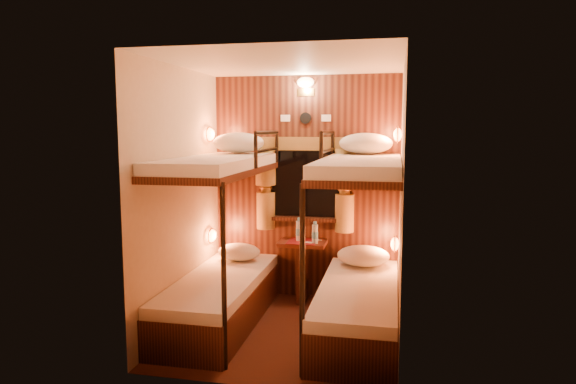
% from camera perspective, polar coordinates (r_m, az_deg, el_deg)
% --- Properties ---
extents(floor, '(2.10, 2.10, 0.00)m').
position_cam_1_polar(floor, '(4.86, -0.25, -15.17)').
color(floor, '#3A1910').
rests_on(floor, ground).
extents(ceiling, '(2.10, 2.10, 0.00)m').
position_cam_1_polar(ceiling, '(4.54, -0.27, 14.16)').
color(ceiling, silver).
rests_on(ceiling, wall_back).
extents(wall_back, '(2.40, 0.00, 2.40)m').
position_cam_1_polar(wall_back, '(5.57, 2.00, 0.46)').
color(wall_back, '#C6B293').
rests_on(wall_back, floor).
extents(wall_front, '(2.40, 0.00, 2.40)m').
position_cam_1_polar(wall_front, '(3.54, -3.81, -3.37)').
color(wall_front, '#C6B293').
rests_on(wall_front, floor).
extents(wall_left, '(0.00, 2.40, 2.40)m').
position_cam_1_polar(wall_left, '(4.85, -11.88, -0.66)').
color(wall_left, '#C6B293').
rests_on(wall_left, floor).
extents(wall_right, '(0.00, 2.40, 2.40)m').
position_cam_1_polar(wall_right, '(4.45, 12.44, -1.37)').
color(wall_right, '#C6B293').
rests_on(wall_right, floor).
extents(back_panel, '(2.00, 0.03, 2.40)m').
position_cam_1_polar(back_panel, '(5.55, 1.97, 0.45)').
color(back_panel, black).
rests_on(back_panel, floor).
extents(bunk_left, '(0.72, 1.90, 1.82)m').
position_cam_1_polar(bunk_left, '(4.91, -7.56, -8.11)').
color(bunk_left, black).
rests_on(bunk_left, floor).
extents(bunk_right, '(0.72, 1.90, 1.82)m').
position_cam_1_polar(bunk_right, '(4.66, 7.84, -8.96)').
color(bunk_right, black).
rests_on(bunk_right, floor).
extents(window, '(1.00, 0.12, 0.79)m').
position_cam_1_polar(window, '(5.53, 1.92, 0.21)').
color(window, black).
rests_on(window, back_panel).
extents(curtains, '(1.10, 0.22, 1.00)m').
position_cam_1_polar(curtains, '(5.49, 1.86, 1.03)').
color(curtains, olive).
rests_on(curtains, back_panel).
extents(back_fixtures, '(0.54, 0.09, 0.48)m').
position_cam_1_polar(back_fixtures, '(5.50, 1.95, 11.30)').
color(back_fixtures, black).
rests_on(back_fixtures, back_panel).
extents(reading_lamps, '(2.00, 0.20, 1.25)m').
position_cam_1_polar(reading_lamps, '(5.22, 1.35, 0.47)').
color(reading_lamps, orange).
rests_on(reading_lamps, wall_left).
extents(table, '(0.50, 0.34, 0.66)m').
position_cam_1_polar(table, '(5.52, 1.61, -7.89)').
color(table, '#4F2012').
rests_on(table, floor).
extents(bottle_left, '(0.07, 0.07, 0.25)m').
position_cam_1_polar(bottle_left, '(5.47, 1.26, -4.33)').
color(bottle_left, '#99BFE5').
rests_on(bottle_left, table).
extents(bottle_right, '(0.07, 0.07, 0.23)m').
position_cam_1_polar(bottle_right, '(5.36, 3.02, -4.67)').
color(bottle_right, '#99BFE5').
rests_on(bottle_right, table).
extents(sachet_a, '(0.10, 0.08, 0.01)m').
position_cam_1_polar(sachet_a, '(5.40, 2.35, -5.64)').
color(sachet_a, silver).
rests_on(sachet_a, table).
extents(sachet_b, '(0.07, 0.05, 0.00)m').
position_cam_1_polar(sachet_b, '(5.53, 3.43, -5.35)').
color(sachet_b, silver).
rests_on(sachet_b, table).
extents(pillow_lower_left, '(0.45, 0.32, 0.18)m').
position_cam_1_polar(pillow_lower_left, '(5.48, -5.45, -6.63)').
color(pillow_lower_left, silver).
rests_on(pillow_lower_left, bunk_left).
extents(pillow_lower_right, '(0.53, 0.38, 0.21)m').
position_cam_1_polar(pillow_lower_right, '(5.28, 8.35, -7.03)').
color(pillow_lower_right, silver).
rests_on(pillow_lower_right, bunk_right).
extents(pillow_upper_left, '(0.54, 0.39, 0.21)m').
position_cam_1_polar(pillow_upper_left, '(5.35, -5.52, 5.47)').
color(pillow_upper_left, silver).
rests_on(pillow_upper_left, bunk_left).
extents(pillow_upper_right, '(0.53, 0.38, 0.21)m').
position_cam_1_polar(pillow_upper_right, '(5.21, 8.63, 5.36)').
color(pillow_upper_right, silver).
rests_on(pillow_upper_right, bunk_right).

